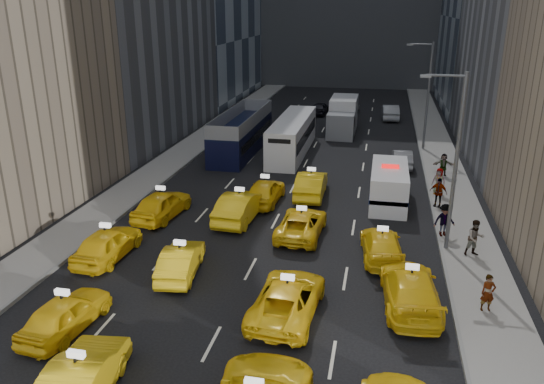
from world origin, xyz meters
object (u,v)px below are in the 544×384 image
(nypd_van, at_px, (389,186))
(double_decker, at_px, (242,132))
(box_truck, at_px, (343,116))
(pedestrian_0, at_px, (488,293))
(city_bus, at_px, (292,136))

(nypd_van, bearing_deg, double_decker, 138.71)
(box_truck, xyz_separation_m, pedestrian_0, (8.33, -30.81, -0.69))
(nypd_van, distance_m, box_truck, 19.17)
(double_decker, height_order, city_bus, double_decker)
(city_bus, distance_m, pedestrian_0, 25.48)
(city_bus, bearing_deg, box_truck, 70.77)
(box_truck, bearing_deg, city_bus, -109.10)
(double_decker, distance_m, pedestrian_0, 27.43)
(nypd_van, xyz_separation_m, double_decker, (-12.18, 10.03, 0.56))
(nypd_van, xyz_separation_m, city_bus, (-7.92, 10.39, 0.34))
(double_decker, xyz_separation_m, pedestrian_0, (16.12, -22.18, -0.75))
(box_truck, bearing_deg, nypd_van, -72.75)
(nypd_van, height_order, city_bus, city_bus)
(city_bus, bearing_deg, double_decker, -171.33)
(nypd_van, relative_size, city_bus, 0.51)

